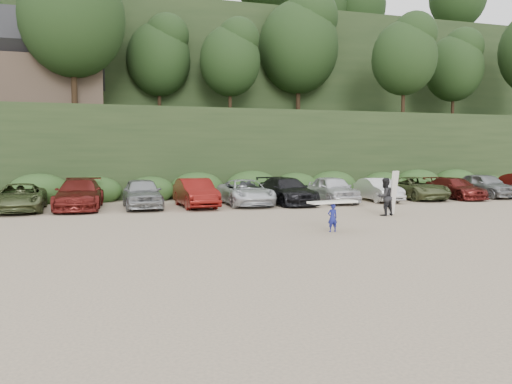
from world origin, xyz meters
name	(u,v)px	position (x,y,z in m)	size (l,w,h in m)	color
ground	(321,230)	(0.00, 0.00, 0.00)	(120.00, 120.00, 0.00)	tan
hillside_backdrop	(180,75)	(-0.26, 35.93, 11.22)	(90.00, 41.50, 28.00)	black
parked_cars	(265,191)	(0.94, 10.00, 0.76)	(39.58, 6.22, 1.64)	#9A999E
child_surfer	(333,211)	(0.27, -0.43, 0.80)	(2.02, 0.85, 1.17)	navy
adult_surfer	(386,196)	(4.84, 3.37, 0.92)	(1.38, 0.88, 2.13)	black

